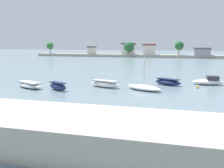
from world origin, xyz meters
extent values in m
ellipsoid|color=white|center=(2.33, 11.28, 0.40)|extent=(5.67, 3.98, 0.81)
cube|color=#AFAFAF|center=(2.33, 11.28, 0.88)|extent=(4.56, 3.25, 0.15)
ellipsoid|color=navy|center=(7.34, 10.69, 0.54)|extent=(3.72, 2.68, 1.07)
cube|color=#161E41|center=(7.34, 10.69, 1.13)|extent=(3.00, 2.18, 0.12)
ellipsoid|color=white|center=(13.23, 14.81, 0.47)|extent=(5.32, 2.89, 0.93)
cube|color=#AFAFAF|center=(13.23, 14.81, 1.01)|extent=(4.27, 2.37, 0.16)
ellipsoid|color=white|center=(19.36, 13.97, 0.39)|extent=(5.89, 4.39, 0.77)
cylinder|color=silver|center=(19.32, 13.99, 3.35)|extent=(0.10, 0.10, 5.15)
cylinder|color=#B7B7BC|center=(18.42, 14.46, 1.58)|extent=(1.92, 1.06, 0.08)
ellipsoid|color=navy|center=(22.47, 19.45, 0.47)|extent=(4.75, 3.36, 0.94)
cube|color=#161E41|center=(22.47, 19.45, 1.00)|extent=(3.82, 2.74, 0.13)
ellipsoid|color=white|center=(28.75, 21.49, 0.45)|extent=(5.09, 2.34, 0.90)
cube|color=#333338|center=(29.46, 21.57, 1.20)|extent=(1.96, 1.56, 0.59)
cube|color=black|center=(30.37, 21.66, 1.25)|extent=(0.21, 1.25, 0.42)
sphere|color=yellow|center=(26.99, 17.78, 0.21)|extent=(0.42, 0.42, 0.42)
cube|color=#9E998C|center=(0.00, 97.31, 0.64)|extent=(92.37, 6.06, 1.27)
cube|color=beige|center=(-18.55, 98.07, 2.81)|extent=(3.25, 3.89, 3.07)
cube|color=#565156|center=(-18.55, 98.07, 4.69)|extent=(3.58, 4.28, 0.70)
cube|color=beige|center=(-0.01, 97.78, 3.58)|extent=(6.19, 3.07, 4.63)
cube|color=#565156|center=(-0.01, 97.78, 6.25)|extent=(6.81, 3.37, 0.70)
cube|color=beige|center=(9.83, 97.89, 3.36)|extent=(5.45, 3.32, 4.19)
cube|color=brown|center=(9.83, 97.89, 5.81)|extent=(5.99, 3.65, 0.70)
cube|color=#99939E|center=(33.24, 97.01, 2.60)|extent=(6.63, 4.94, 2.65)
cube|color=#565156|center=(33.24, 97.01, 4.27)|extent=(7.30, 5.43, 0.70)
cylinder|color=brown|center=(23.34, 98.06, 2.52)|extent=(0.36, 0.36, 2.51)
sphere|color=#235B2D|center=(23.34, 98.06, 5.41)|extent=(4.07, 4.07, 4.07)
cylinder|color=brown|center=(-40.77, 96.97, 2.45)|extent=(0.36, 0.36, 2.35)
sphere|color=#2D6B33|center=(-40.77, 96.97, 5.07)|extent=(3.62, 3.62, 3.62)
cylinder|color=brown|center=(0.71, 96.39, 2.10)|extent=(0.36, 0.36, 1.66)
sphere|color=#235B2D|center=(0.71, 96.39, 4.82)|extent=(4.73, 4.73, 4.73)
camera|label=1|loc=(24.36, -22.33, 6.87)|focal=40.93mm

